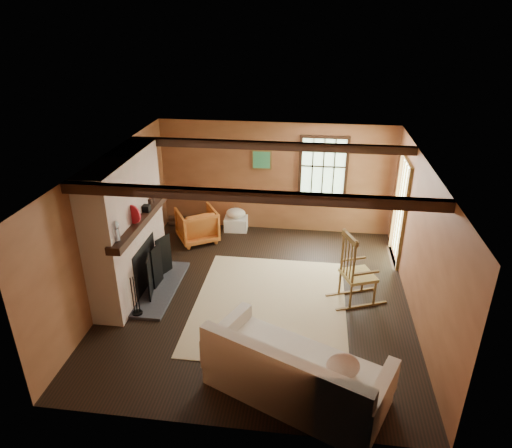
% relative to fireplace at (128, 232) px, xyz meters
% --- Properties ---
extents(ground, '(5.50, 5.50, 0.00)m').
position_rel_fireplace_xyz_m(ground, '(2.23, 0.00, -1.10)').
color(ground, black).
rests_on(ground, ground).
extents(room_envelope, '(5.02, 5.52, 2.44)m').
position_rel_fireplace_xyz_m(room_envelope, '(2.45, 0.26, 0.53)').
color(room_envelope, '#935434').
rests_on(room_envelope, ground).
extents(fireplace, '(1.02, 2.30, 2.40)m').
position_rel_fireplace_xyz_m(fireplace, '(0.00, 0.00, 0.00)').
color(fireplace, '#A85141').
rests_on(fireplace, ground).
extents(rug, '(2.50, 3.00, 0.01)m').
position_rel_fireplace_xyz_m(rug, '(2.43, -0.20, -1.10)').
color(rug, tan).
rests_on(rug, ground).
extents(rocking_chair, '(1.02, 0.78, 1.26)m').
position_rel_fireplace_xyz_m(rocking_chair, '(3.82, 0.11, -0.57)').
color(rocking_chair, tan).
rests_on(rocking_chair, ground).
extents(sofa, '(2.48, 1.85, 0.92)m').
position_rel_fireplace_xyz_m(sofa, '(2.93, -2.15, -0.77)').
color(sofa, white).
rests_on(sofa, ground).
extents(firewood_pile, '(0.64, 0.12, 0.23)m').
position_rel_fireplace_xyz_m(firewood_pile, '(0.14, 2.60, -0.99)').
color(firewood_pile, '#533323').
rests_on(firewood_pile, ground).
extents(laundry_basket, '(0.52, 0.41, 0.30)m').
position_rel_fireplace_xyz_m(laundry_basket, '(1.38, 2.55, -0.95)').
color(laundry_basket, white).
rests_on(laundry_basket, ground).
extents(basket_pillow, '(0.44, 0.35, 0.21)m').
position_rel_fireplace_xyz_m(basket_pillow, '(1.38, 2.55, -0.69)').
color(basket_pillow, white).
rests_on(basket_pillow, laundry_basket).
extents(armchair, '(1.06, 1.07, 0.72)m').
position_rel_fireplace_xyz_m(armchair, '(0.65, 1.94, -0.74)').
color(armchair, '#BF6026').
rests_on(armchair, ground).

